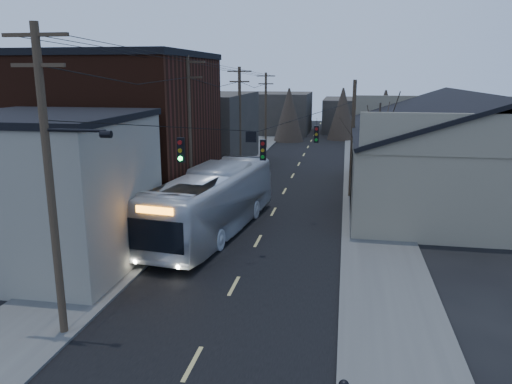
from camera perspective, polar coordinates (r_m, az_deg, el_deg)
road_surface at (r=42.67m, az=3.92°, el=1.32°), size 9.00×110.00×0.02m
sidewalk_left at (r=43.82m, az=-4.56°, el=1.70°), size 4.00×110.00×0.12m
sidewalk_right at (r=42.48m, az=12.67°, el=1.04°), size 4.00×110.00×0.12m
building_clapboard at (r=25.11m, az=-22.57°, el=-0.16°), size 8.00×8.00×7.00m
building_brick at (r=34.87m, az=-14.52°, el=6.51°), size 10.00×12.00×10.00m
building_left_far at (r=49.79m, az=-6.25°, el=7.09°), size 9.00×14.00×7.00m
warehouse at (r=37.99m, az=23.01°, el=2.89°), size 16.16×20.60×7.73m
building_far_left at (r=77.43m, az=2.38°, el=9.04°), size 10.00×12.00×6.00m
building_far_right at (r=81.78m, az=12.03°, el=8.65°), size 12.00×14.00×5.00m
bare_tree at (r=32.00m, az=13.68°, el=3.43°), size 0.40×0.40×7.20m
utility_lines at (r=36.64m, az=-1.86°, el=7.18°), size 11.24×45.28×10.50m
bus at (r=28.33m, az=-4.99°, el=-1.10°), size 4.82×13.68×3.73m
parked_car at (r=44.80m, az=-0.58°, el=2.96°), size 1.87×4.88×1.59m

